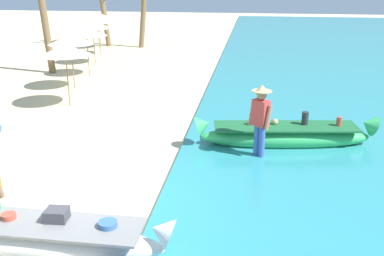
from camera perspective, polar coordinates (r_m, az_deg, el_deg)
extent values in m
plane|color=beige|center=(8.56, -13.45, -9.48)|extent=(80.00, 80.00, 0.00)
ellipsoid|color=white|center=(7.40, -20.26, -12.78)|extent=(4.29, 0.80, 0.51)
cone|color=white|center=(6.56, -3.85, -12.76)|extent=(0.42, 0.46, 0.53)
cube|color=gray|center=(7.28, -20.49, -11.06)|extent=(3.60, 0.81, 0.04)
cylinder|color=#386699|center=(6.80, -10.51, -11.84)|extent=(0.28, 0.28, 0.10)
cube|color=#424247|center=(7.11, -16.58, -10.44)|extent=(0.34, 0.30, 0.20)
cylinder|color=#B74C38|center=(7.40, -21.98, -10.29)|extent=(0.21, 0.21, 0.10)
ellipsoid|color=#38B760|center=(11.06, 11.60, -1.12)|extent=(4.08, 1.36, 0.54)
cone|color=#38B760|center=(10.73, 1.44, 0.44)|extent=(0.49, 0.54, 0.55)
cone|color=#38B760|center=(11.52, 21.27, 0.42)|extent=(0.49, 0.54, 0.55)
cube|color=#1E6435|center=(10.97, 11.69, 0.19)|extent=(3.45, 1.29, 0.04)
cylinder|color=#B74C38|center=(11.26, 17.96, 0.74)|extent=(0.13, 0.13, 0.23)
cylinder|color=#2D2D33|center=(11.12, 13.99, 1.16)|extent=(0.16, 0.16, 0.33)
sphere|color=tan|center=(11.01, 10.35, 0.76)|extent=(0.15, 0.15, 0.15)
sphere|color=tan|center=(10.90, 7.24, 0.73)|extent=(0.15, 0.15, 0.15)
cylinder|color=#3D5BA8|center=(10.17, 8.71, -1.96)|extent=(0.14, 0.14, 0.81)
cylinder|color=#3D5BA8|center=(10.25, 8.12, -1.75)|extent=(0.14, 0.14, 0.81)
cube|color=#DB3D38|center=(9.99, 8.61, 1.87)|extent=(0.42, 0.40, 0.58)
cylinder|color=#9E7051|center=(9.85, 9.54, 1.27)|extent=(0.20, 0.21, 0.53)
cylinder|color=#9E7051|center=(10.13, 7.52, 1.87)|extent=(0.20, 0.21, 0.53)
sphere|color=#9E7051|center=(9.87, 8.72, 4.15)|extent=(0.22, 0.22, 0.22)
cylinder|color=tan|center=(9.85, 8.75, 4.60)|extent=(0.44, 0.44, 0.02)
cone|color=tan|center=(9.84, 8.77, 4.99)|extent=(0.26, 0.26, 0.12)
cylinder|color=#8E6B47|center=(14.62, -15.35, 6.31)|extent=(0.04, 0.04, 1.90)
cone|color=beige|center=(14.47, -15.63, 9.39)|extent=(1.60, 1.60, 0.32)
cylinder|color=#8E6B47|center=(16.83, -14.75, 7.98)|extent=(0.04, 0.04, 1.90)
cone|color=beige|center=(16.70, -14.98, 10.67)|extent=(1.60, 1.60, 0.32)
cylinder|color=#8E6B47|center=(18.86, -12.92, 9.28)|extent=(0.04, 0.04, 1.90)
cone|color=beige|center=(18.75, -13.10, 11.68)|extent=(1.60, 1.60, 0.32)
cylinder|color=#8E6B47|center=(21.29, -12.18, 10.41)|extent=(0.04, 0.04, 1.90)
cone|color=beige|center=(21.19, -12.34, 12.54)|extent=(1.60, 1.60, 0.32)
cylinder|color=#8E6B47|center=(23.58, -11.49, 11.27)|extent=(0.04, 0.04, 1.90)
cone|color=beige|center=(23.49, -11.62, 13.20)|extent=(1.60, 1.60, 0.32)
cylinder|color=#8E6B47|center=(25.68, -11.67, 11.87)|extent=(0.04, 0.04, 1.90)
cone|color=beige|center=(25.60, -11.79, 13.65)|extent=(1.60, 1.60, 0.32)
cylinder|color=brown|center=(19.62, -18.29, 14.64)|extent=(0.59, 0.28, 5.62)
cylinder|color=brown|center=(26.25, -11.17, 15.20)|extent=(0.75, 0.28, 4.79)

